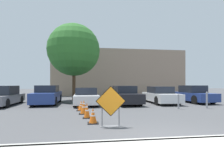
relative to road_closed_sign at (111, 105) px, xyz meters
name	(u,v)px	position (x,y,z in m)	size (l,w,h in m)	color
ground_plane	(116,103)	(1.47, 8.03, -0.82)	(96.00, 96.00, 0.00)	#4C4C4F
sidewalk_strip	(206,160)	(1.47, -3.20, -0.75)	(30.64, 2.45, 0.14)	#ADAAA3
curb_lip	(175,140)	(1.47, -1.97, -0.75)	(30.64, 0.20, 0.14)	#ADAAA3
road_closed_sign	(111,105)	(0.00, 0.00, 0.00)	(1.12, 0.20, 1.50)	black
traffic_cone_nearest	(93,116)	(-0.63, 0.65, -0.51)	(0.43, 0.43, 0.63)	black
traffic_cone_second	(87,111)	(-0.87, 1.80, -0.47)	(0.39, 0.39, 0.71)	black
traffic_cone_third	(84,107)	(-1.04, 2.96, -0.46)	(0.51, 0.51, 0.73)	black
traffic_cone_fourth	(81,106)	(-1.22, 4.18, -0.54)	(0.53, 0.53, 0.58)	black
traffic_cone_fifth	(80,104)	(-1.35, 5.25, -0.52)	(0.50, 0.50, 0.62)	black
parked_car_nearest	(3,96)	(-7.06, 7.53, -0.16)	(1.99, 4.67, 1.46)	slate
parked_car_second	(47,95)	(-4.02, 8.07, -0.13)	(1.90, 4.49, 1.48)	navy
parked_car_third	(86,97)	(-0.98, 7.28, -0.21)	(1.94, 4.34, 1.29)	silver
parked_car_fourth	(124,95)	(2.06, 7.38, -0.15)	(2.01, 4.73, 1.44)	black
parked_car_fifth	(160,95)	(5.11, 7.40, -0.17)	(1.91, 4.39, 1.38)	silver
parked_car_sixth	(193,95)	(8.15, 7.59, -0.14)	(1.99, 4.23, 1.46)	navy
bollard_nearest	(178,101)	(4.87, 4.07, -0.32)	(0.12, 0.12, 0.95)	gray
bollard_second	(207,100)	(6.85, 4.07, -0.25)	(0.12, 0.12, 1.08)	gray
building_facade_backdrop	(118,73)	(3.67, 19.40, 2.39)	(18.62, 5.00, 6.41)	gray
street_tree_behind_lot	(74,50)	(-2.17, 10.81, 4.04)	(5.00, 5.00, 7.36)	#513823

